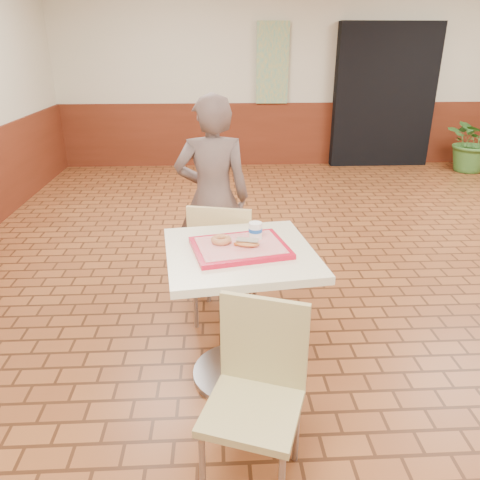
{
  "coord_description": "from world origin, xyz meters",
  "views": [
    {
      "loc": [
        -1.51,
        -2.76,
        1.88
      ],
      "look_at": [
        -1.39,
        -0.44,
        0.9
      ],
      "focal_mm": 35.0,
      "sensor_mm": 36.0,
      "label": 1
    }
  ],
  "objects_px": {
    "long_john_donut": "(247,243)",
    "chair_main_front": "(257,386)",
    "main_table": "(240,294)",
    "customer": "(213,198)",
    "potted_plant": "(474,140)",
    "chair_main_back": "(223,258)",
    "paper_cup": "(255,231)",
    "serving_tray": "(240,248)",
    "ring_donut": "(221,240)"
  },
  "relations": [
    {
      "from": "paper_cup",
      "to": "chair_main_back",
      "type": "bearing_deg",
      "value": 108.59
    },
    {
      "from": "long_john_donut",
      "to": "chair_main_front",
      "type": "bearing_deg",
      "value": -89.62
    },
    {
      "from": "chair_main_front",
      "to": "long_john_donut",
      "type": "distance_m",
      "value": 0.77
    },
    {
      "from": "main_table",
      "to": "paper_cup",
      "type": "height_order",
      "value": "paper_cup"
    },
    {
      "from": "paper_cup",
      "to": "potted_plant",
      "type": "height_order",
      "value": "potted_plant"
    },
    {
      "from": "chair_main_front",
      "to": "ring_donut",
      "type": "xyz_separation_m",
      "value": [
        -0.14,
        0.72,
        0.4
      ]
    },
    {
      "from": "ring_donut",
      "to": "main_table",
      "type": "bearing_deg",
      "value": -18.77
    },
    {
      "from": "customer",
      "to": "paper_cup",
      "type": "xyz_separation_m",
      "value": [
        0.24,
        -1.02,
        0.13
      ]
    },
    {
      "from": "chair_main_back",
      "to": "paper_cup",
      "type": "distance_m",
      "value": 0.68
    },
    {
      "from": "paper_cup",
      "to": "long_john_donut",
      "type": "bearing_deg",
      "value": -117.54
    },
    {
      "from": "customer",
      "to": "paper_cup",
      "type": "bearing_deg",
      "value": 101.95
    },
    {
      "from": "chair_main_back",
      "to": "serving_tray",
      "type": "bearing_deg",
      "value": 111.57
    },
    {
      "from": "long_john_donut",
      "to": "paper_cup",
      "type": "xyz_separation_m",
      "value": [
        0.06,
        0.11,
        0.03
      ]
    },
    {
      "from": "ring_donut",
      "to": "potted_plant",
      "type": "relative_size",
      "value": 0.12
    },
    {
      "from": "main_table",
      "to": "chair_main_front",
      "type": "height_order",
      "value": "chair_main_front"
    },
    {
      "from": "main_table",
      "to": "chair_main_back",
      "type": "bearing_deg",
      "value": 97.91
    },
    {
      "from": "serving_tray",
      "to": "ring_donut",
      "type": "relative_size",
      "value": 4.42
    },
    {
      "from": "main_table",
      "to": "customer",
      "type": "height_order",
      "value": "customer"
    },
    {
      "from": "chair_main_back",
      "to": "paper_cup",
      "type": "relative_size",
      "value": 9.64
    },
    {
      "from": "chair_main_front",
      "to": "paper_cup",
      "type": "xyz_separation_m",
      "value": [
        0.05,
        0.77,
        0.43
      ]
    },
    {
      "from": "ring_donut",
      "to": "chair_main_back",
      "type": "bearing_deg",
      "value": 88.18
    },
    {
      "from": "main_table",
      "to": "long_john_donut",
      "type": "relative_size",
      "value": 5.78
    },
    {
      "from": "main_table",
      "to": "customer",
      "type": "bearing_deg",
      "value": 97.72
    },
    {
      "from": "main_table",
      "to": "ring_donut",
      "type": "height_order",
      "value": "ring_donut"
    },
    {
      "from": "chair_main_back",
      "to": "customer",
      "type": "distance_m",
      "value": 0.58
    },
    {
      "from": "long_john_donut",
      "to": "paper_cup",
      "type": "bearing_deg",
      "value": 62.46
    },
    {
      "from": "chair_main_front",
      "to": "chair_main_back",
      "type": "xyz_separation_m",
      "value": [
        -0.12,
        1.28,
        0.03
      ]
    },
    {
      "from": "serving_tray",
      "to": "potted_plant",
      "type": "bearing_deg",
      "value": 50.86
    },
    {
      "from": "customer",
      "to": "long_john_donut",
      "type": "height_order",
      "value": "customer"
    },
    {
      "from": "serving_tray",
      "to": "long_john_donut",
      "type": "distance_m",
      "value": 0.05
    },
    {
      "from": "chair_main_front",
      "to": "long_john_donut",
      "type": "bearing_deg",
      "value": 110.08
    },
    {
      "from": "potted_plant",
      "to": "chair_main_back",
      "type": "bearing_deg",
      "value": -133.53
    },
    {
      "from": "chair_main_back",
      "to": "long_john_donut",
      "type": "xyz_separation_m",
      "value": [
        0.12,
        -0.62,
        0.38
      ]
    },
    {
      "from": "chair_main_front",
      "to": "main_table",
      "type": "bearing_deg",
      "value": 113.0
    },
    {
      "from": "paper_cup",
      "to": "potted_plant",
      "type": "xyz_separation_m",
      "value": [
        3.82,
        4.72,
        -0.43
      ]
    },
    {
      "from": "chair_main_front",
      "to": "ring_donut",
      "type": "height_order",
      "value": "ring_donut"
    },
    {
      "from": "chair_main_back",
      "to": "paper_cup",
      "type": "xyz_separation_m",
      "value": [
        0.17,
        -0.52,
        0.41
      ]
    },
    {
      "from": "customer",
      "to": "serving_tray",
      "type": "xyz_separation_m",
      "value": [
        0.15,
        -1.11,
        0.07
      ]
    },
    {
      "from": "paper_cup",
      "to": "potted_plant",
      "type": "bearing_deg",
      "value": 51.02
    },
    {
      "from": "main_table",
      "to": "paper_cup",
      "type": "bearing_deg",
      "value": 43.2
    },
    {
      "from": "long_john_donut",
      "to": "potted_plant",
      "type": "relative_size",
      "value": 0.15
    },
    {
      "from": "main_table",
      "to": "long_john_donut",
      "type": "distance_m",
      "value": 0.33
    },
    {
      "from": "potted_plant",
      "to": "long_john_donut",
      "type": "bearing_deg",
      "value": -128.76
    },
    {
      "from": "serving_tray",
      "to": "paper_cup",
      "type": "relative_size",
      "value": 5.29
    },
    {
      "from": "main_table",
      "to": "paper_cup",
      "type": "xyz_separation_m",
      "value": [
        0.09,
        0.08,
        0.35
      ]
    },
    {
      "from": "serving_tray",
      "to": "paper_cup",
      "type": "distance_m",
      "value": 0.14
    },
    {
      "from": "paper_cup",
      "to": "chair_main_front",
      "type": "bearing_deg",
      "value": -93.79
    },
    {
      "from": "long_john_donut",
      "to": "paper_cup",
      "type": "distance_m",
      "value": 0.12
    },
    {
      "from": "chair_main_front",
      "to": "serving_tray",
      "type": "xyz_separation_m",
      "value": [
        -0.04,
        0.68,
        0.37
      ]
    },
    {
      "from": "long_john_donut",
      "to": "chair_main_back",
      "type": "bearing_deg",
      "value": 100.78
    }
  ]
}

